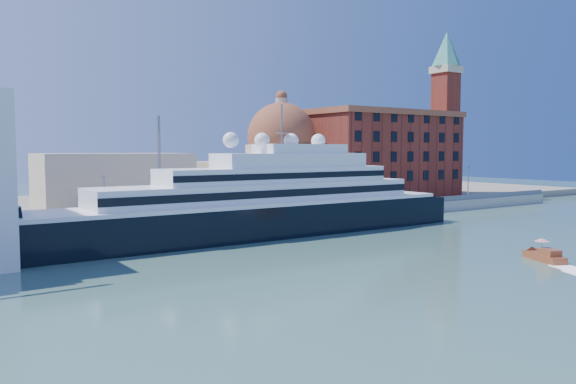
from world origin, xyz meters
TOP-DOWN VIEW (x-y plane):
  - ground at (0.00, 0.00)m, footprint 400.00×400.00m
  - quay at (0.00, 34.00)m, footprint 180.00×10.00m
  - land at (0.00, 75.00)m, footprint 260.00×72.00m
  - quay_fence at (0.00, 29.50)m, footprint 180.00×0.10m
  - superyacht at (-9.97, 23.00)m, footprint 88.82×12.31m
  - service_barge at (-33.71, 21.23)m, footprint 12.20×4.71m
  - water_taxi at (13.63, -17.25)m, footprint 4.63×6.87m
  - warehouse at (52.00, 52.00)m, footprint 43.00×19.00m
  - campanile at (76.00, 52.00)m, footprint 8.40×8.40m
  - church at (6.39, 57.72)m, footprint 66.00×18.00m
  - lamp_posts at (-12.67, 32.27)m, footprint 120.80×2.40m

SIDE VIEW (x-z plane):
  - ground at x=0.00m, z-range 0.00..0.00m
  - water_taxi at x=13.63m, z-range -0.81..2.30m
  - service_barge at x=-33.71m, z-range -0.57..2.12m
  - land at x=0.00m, z-range 0.00..2.00m
  - quay at x=0.00m, z-range 0.00..2.50m
  - quay_fence at x=0.00m, z-range 2.50..3.70m
  - superyacht at x=-9.97m, z-range -8.69..17.85m
  - lamp_posts at x=-12.67m, z-range 0.84..18.84m
  - church at x=6.39m, z-range -1.84..23.66m
  - warehouse at x=52.00m, z-range 2.16..25.41m
  - campanile at x=76.00m, z-range 5.26..52.26m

